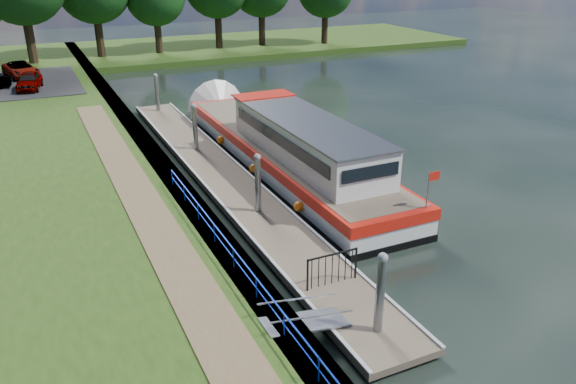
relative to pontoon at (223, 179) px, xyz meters
name	(u,v)px	position (x,y,z in m)	size (l,w,h in m)	color
ground	(367,332)	(0.00, -13.00, -0.18)	(160.00, 160.00, 0.00)	black
bank_edge	(162,170)	(-2.55, 2.00, 0.20)	(1.10, 90.00, 0.78)	#473D2D
far_bank	(210,48)	(12.00, 39.00, 0.12)	(60.00, 18.00, 0.60)	#243F12
footpath	(157,227)	(-4.40, -5.00, 0.62)	(1.60, 40.00, 0.05)	brown
blue_fence	(244,267)	(-2.75, -10.00, 1.13)	(0.04, 18.04, 0.72)	#0C2DBF
pontoon	(223,179)	(0.00, 0.00, 0.00)	(2.50, 30.00, 0.56)	brown
mooring_piles	(222,159)	(0.00, 0.00, 1.10)	(0.30, 27.30, 3.55)	gray
gangway	(305,321)	(-1.85, -12.50, 0.44)	(2.58, 1.00, 0.92)	#A5A8AD
gate_panel	(332,264)	(0.00, -10.80, 0.97)	(1.85, 0.05, 1.15)	black
barge	(281,146)	(3.60, 1.07, 0.90)	(4.36, 21.15, 4.78)	black
car_a	(29,81)	(-7.70, 22.22, 1.31)	(1.55, 3.86, 1.31)	#999999
car_d	(21,70)	(-8.13, 27.29, 1.29)	(2.13, 4.61, 1.28)	#999999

